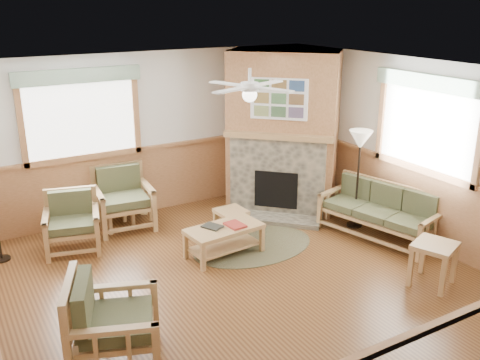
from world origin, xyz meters
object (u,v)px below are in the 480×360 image
armchair_back_right (123,199)px  end_table_chairs (117,213)px  sofa (378,212)px  armchair_left (114,322)px  armchair_back_left (72,223)px  coffee_table (224,241)px  floor_lamp_right (358,179)px  footstool (231,221)px  end_table_sofa (433,264)px

armchair_back_right → end_table_chairs: (-0.12, 0.00, -0.23)m
sofa → armchair_left: armchair_left is taller
armchair_left → armchair_back_left: bearing=15.2°
coffee_table → end_table_chairs: 1.97m
sofa → armchair_back_left: (-4.13, 1.93, 0.02)m
coffee_table → floor_lamp_right: floor_lamp_right is taller
footstool → armchair_back_left: bearing=164.3°
armchair_back_right → end_table_chairs: 0.26m
coffee_table → footstool: coffee_table is taller
coffee_table → sofa: bearing=-21.1°
coffee_table → end_table_chairs: (-1.02, 1.69, 0.04)m
sofa → armchair_left: bearing=-93.1°
sofa → end_table_sofa: (-0.43, -1.42, -0.12)m
coffee_table → floor_lamp_right: bearing=-9.2°
floor_lamp_right → end_table_sofa: bearing=-102.6°
armchair_back_right → coffee_table: 1.93m
sofa → armchair_left: size_ratio=1.83×
sofa → armchair_back_left: bearing=-129.7°
sofa → floor_lamp_right: (0.00, 0.50, 0.39)m
sofa → coffee_table: (-2.32, 0.66, -0.19)m
armchair_back_left → armchair_back_right: bearing=39.6°
armchair_left → end_table_sofa: (3.98, -0.51, -0.20)m
armchair_back_right → floor_lamp_right: (3.21, -1.85, 0.31)m
end_table_chairs → coffee_table: bearing=-59.1°
armchair_left → coffee_table: (2.09, 1.57, -0.27)m
coffee_table → end_table_sofa: bearing=-53.0°
coffee_table → armchair_back_right: bearing=112.6°
end_table_chairs → end_table_sofa: bearing=-52.4°
armchair_left → footstool: 3.38m
armchair_left → armchair_back_right: bearing=0.7°
end_table_sofa → footstool: 3.06m
armchair_back_right → floor_lamp_right: bearing=-24.0°
armchair_back_left → end_table_sofa: bearing=-27.4°
sofa → floor_lamp_right: 0.63m
sofa → end_table_chairs: (-3.33, 2.35, -0.15)m
coffee_table → end_table_sofa: 2.81m
armchair_back_left → floor_lamp_right: 4.39m
end_table_chairs → armchair_left: bearing=-108.3°
armchair_back_left → end_table_sofa: armchair_back_left is taller
armchair_back_left → end_table_sofa: 4.99m
end_table_sofa → footstool: bearing=117.7°
end_table_chairs → armchair_back_right: bearing=0.0°
armchair_back_right → end_table_sofa: size_ratio=1.68×
footstool → floor_lamp_right: (1.85, -0.79, 0.61)m
armchair_back_left → armchair_back_right: armchair_back_right is taller
armchair_left → end_table_sofa: size_ratio=1.69×
armchair_left → end_table_sofa: armchair_left is taller
armchair_back_left → footstool: (2.28, -0.64, -0.23)m
armchair_back_left → armchair_left: bearing=-81.0°
sofa → floor_lamp_right: bearing=165.3°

